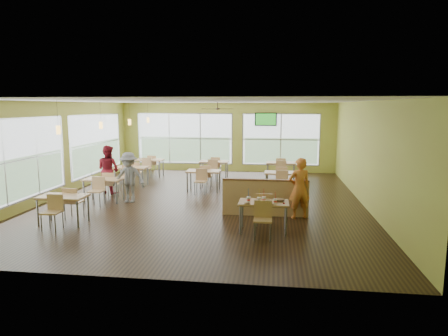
# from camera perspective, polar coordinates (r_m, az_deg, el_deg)

# --- Properties ---
(room) EXTENTS (12.00, 12.04, 3.20)m
(room) POSITION_cam_1_polar(r_m,az_deg,el_deg) (12.77, -2.85, 2.32)
(room) COLOR black
(room) RESTS_ON ground
(window_bays) EXTENTS (9.24, 10.24, 2.38)m
(window_bays) POSITION_cam_1_polar(r_m,az_deg,el_deg) (16.40, -10.09, 3.21)
(window_bays) COLOR white
(window_bays) RESTS_ON room
(main_table) EXTENTS (1.22, 1.52, 0.87)m
(main_table) POSITION_cam_1_polar(r_m,az_deg,el_deg) (9.80, 5.68, -5.49)
(main_table) COLOR tan
(main_table) RESTS_ON floor
(half_wall_divider) EXTENTS (2.40, 0.14, 1.04)m
(half_wall_divider) POSITION_cam_1_polar(r_m,az_deg,el_deg) (11.23, 5.90, -4.20)
(half_wall_divider) COLOR tan
(half_wall_divider) RESTS_ON floor
(dining_tables) EXTENTS (6.92, 8.72, 0.87)m
(dining_tables) POSITION_cam_1_polar(r_m,az_deg,el_deg) (14.78, -5.66, -0.61)
(dining_tables) COLOR tan
(dining_tables) RESTS_ON floor
(pendant_lights) EXTENTS (0.11, 7.31, 0.86)m
(pendant_lights) POSITION_cam_1_polar(r_m,az_deg,el_deg) (14.26, -15.22, 6.15)
(pendant_lights) COLOR #2D2119
(pendant_lights) RESTS_ON ceiling
(ceiling_fan) EXTENTS (1.25, 1.25, 0.29)m
(ceiling_fan) POSITION_cam_1_polar(r_m,az_deg,el_deg) (15.65, -0.93, 8.47)
(ceiling_fan) COLOR #2D2119
(ceiling_fan) RESTS_ON ceiling
(tv_backwall) EXTENTS (1.00, 0.07, 0.60)m
(tv_backwall) POSITION_cam_1_polar(r_m,az_deg,el_deg) (18.40, 5.99, 6.94)
(tv_backwall) COLOR black
(tv_backwall) RESTS_ON wall_back
(man_plaid) EXTENTS (0.71, 0.57, 1.68)m
(man_plaid) POSITION_cam_1_polar(r_m,az_deg,el_deg) (11.04, 10.72, -2.86)
(man_plaid) COLOR #E44119
(man_plaid) RESTS_ON floor
(patron_maroon) EXTENTS (1.00, 0.89, 1.70)m
(patron_maroon) POSITION_cam_1_polar(r_m,az_deg,el_deg) (14.53, -16.20, -0.21)
(patron_maroon) COLOR maroon
(patron_maroon) RESTS_ON floor
(patron_grey) EXTENTS (1.04, 0.60, 1.61)m
(patron_grey) POSITION_cam_1_polar(r_m,az_deg,el_deg) (13.04, -13.43, -1.32)
(patron_grey) COLOR slate
(patron_grey) RESTS_ON floor
(cup_blue) EXTENTS (0.10, 0.10, 0.37)m
(cup_blue) POSITION_cam_1_polar(r_m,az_deg,el_deg) (9.64, 3.51, -4.51)
(cup_blue) COLOR white
(cup_blue) RESTS_ON main_table
(cup_yellow) EXTENTS (0.11, 0.11, 0.38)m
(cup_yellow) POSITION_cam_1_polar(r_m,az_deg,el_deg) (9.58, 5.04, -4.60)
(cup_yellow) COLOR white
(cup_yellow) RESTS_ON main_table
(cup_red_near) EXTENTS (0.10, 0.10, 0.37)m
(cup_red_near) POSITION_cam_1_polar(r_m,az_deg,el_deg) (9.68, 5.71, -4.49)
(cup_red_near) COLOR white
(cup_red_near) RESTS_ON main_table
(cup_red_far) EXTENTS (0.09, 0.09, 0.32)m
(cup_red_far) POSITION_cam_1_polar(r_m,az_deg,el_deg) (9.57, 7.33, -4.73)
(cup_red_far) COLOR white
(cup_red_far) RESTS_ON main_table
(food_basket) EXTENTS (0.26, 0.26, 0.06)m
(food_basket) POSITION_cam_1_polar(r_m,az_deg,el_deg) (9.84, 7.92, -4.56)
(food_basket) COLOR black
(food_basket) RESTS_ON main_table
(ketchup_cup) EXTENTS (0.05, 0.05, 0.02)m
(ketchup_cup) POSITION_cam_1_polar(r_m,az_deg,el_deg) (9.63, 8.57, -5.00)
(ketchup_cup) COLOR #9E1215
(ketchup_cup) RESTS_ON main_table
(wrapper_left) EXTENTS (0.15, 0.14, 0.04)m
(wrapper_left) POSITION_cam_1_polar(r_m,az_deg,el_deg) (9.51, 3.29, -5.04)
(wrapper_left) COLOR olive
(wrapper_left) RESTS_ON main_table
(wrapper_mid) EXTENTS (0.23, 0.21, 0.05)m
(wrapper_mid) POSITION_cam_1_polar(r_m,az_deg,el_deg) (9.82, 5.97, -4.58)
(wrapper_mid) COLOR olive
(wrapper_mid) RESTS_ON main_table
(wrapper_right) EXTENTS (0.16, 0.15, 0.03)m
(wrapper_right) POSITION_cam_1_polar(r_m,az_deg,el_deg) (9.47, 6.77, -5.17)
(wrapper_right) COLOR olive
(wrapper_right) RESTS_ON main_table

